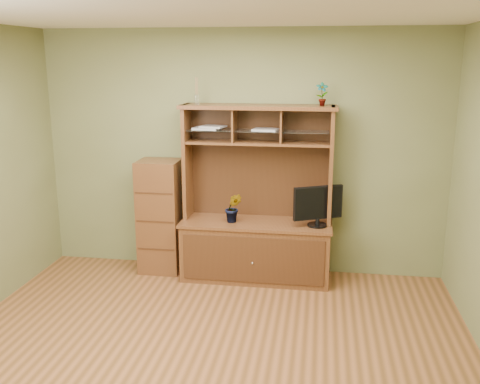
# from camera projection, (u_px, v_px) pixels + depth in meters

# --- Properties ---
(room) EXTENTS (4.54, 4.04, 2.74)m
(room) POSITION_uv_depth(u_px,v_px,m) (202.00, 197.00, 4.04)
(room) COLOR brown
(room) RESTS_ON ground
(media_hutch) EXTENTS (1.66, 0.61, 1.90)m
(media_hutch) POSITION_uv_depth(u_px,v_px,m) (256.00, 232.00, 5.87)
(media_hutch) COLOR #472414
(media_hutch) RESTS_ON room
(monitor) EXTENTS (0.51, 0.28, 0.43)m
(monitor) POSITION_uv_depth(u_px,v_px,m) (318.00, 205.00, 5.60)
(monitor) COLOR black
(monitor) RESTS_ON media_hutch
(orchid_plant) EXTENTS (0.19, 0.16, 0.32)m
(orchid_plant) POSITION_uv_depth(u_px,v_px,m) (233.00, 208.00, 5.75)
(orchid_plant) COLOR #24511B
(orchid_plant) RESTS_ON media_hutch
(top_plant) EXTENTS (0.14, 0.10, 0.24)m
(top_plant) POSITION_uv_depth(u_px,v_px,m) (322.00, 94.00, 5.48)
(top_plant) COLOR #2B6423
(top_plant) RESTS_ON media_hutch
(reed_diffuser) EXTENTS (0.06, 0.06, 0.28)m
(reed_diffuser) POSITION_uv_depth(u_px,v_px,m) (197.00, 94.00, 5.68)
(reed_diffuser) COLOR silver
(reed_diffuser) RESTS_ON media_hutch
(magazines) EXTENTS (0.94, 0.25, 0.04)m
(magazines) POSITION_uv_depth(u_px,v_px,m) (228.00, 128.00, 5.72)
(magazines) COLOR silver
(magazines) RESTS_ON media_hutch
(side_cabinet) EXTENTS (0.46, 0.42, 1.28)m
(side_cabinet) POSITION_uv_depth(u_px,v_px,m) (160.00, 216.00, 6.04)
(side_cabinet) COLOR #472414
(side_cabinet) RESTS_ON room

